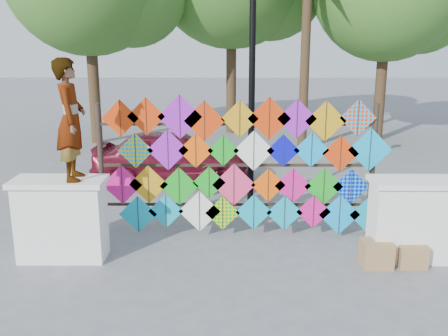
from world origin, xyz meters
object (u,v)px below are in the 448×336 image
at_px(kite_rack, 242,167).
at_px(sedan, 173,157).
at_px(lamppost, 252,74).
at_px(vendor_woman, 71,120).

relative_size(kite_rack, sedan, 1.32).
height_order(kite_rack, sedan, kite_rack).
relative_size(kite_rack, lamppost, 1.11).
height_order(vendor_woman, sedan, vendor_woman).
bearing_deg(kite_rack, lamppost, 80.86).
height_order(vendor_woman, lamppost, lamppost).
xyz_separation_m(kite_rack, sedan, (-1.53, 3.38, -0.59)).
bearing_deg(lamppost, sedan, 129.45).
bearing_deg(sedan, vendor_woman, 169.02).
distance_m(kite_rack, vendor_woman, 2.86).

